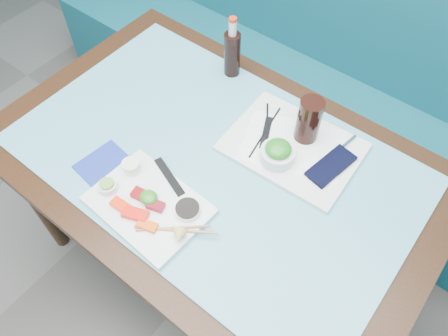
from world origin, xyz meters
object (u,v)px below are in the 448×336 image
Objects in this scene: booth_bench at (328,95)px; cola_bottle_body at (232,54)px; sashimi_plate at (149,205)px; blue_napkin at (106,167)px; seaweed_bowl at (277,155)px; serving_tray at (293,147)px; dining_table at (215,175)px; cola_glass at (309,120)px.

booth_bench is 18.31× the size of cola_bottle_body.
cola_bottle_body is (-0.16, 0.59, 0.07)m from sashimi_plate.
cola_bottle_body is 1.10× the size of blue_napkin.
sashimi_plate is at bearing -91.94° from booth_bench.
sashimi_plate is 2.00× the size of cola_bottle_body.
blue_napkin is (-0.24, -1.07, 0.39)m from booth_bench.
seaweed_bowl is 0.71× the size of blue_napkin.
dining_table is at bearing -135.80° from serving_tray.
serving_tray is at bearing 82.41° from seaweed_bowl.
sashimi_plate is at bearing -118.21° from serving_tray.
blue_napkin is (-0.41, -0.41, -0.00)m from serving_tray.
dining_table is 0.34m from blue_napkin.
booth_bench is 19.58× the size of cola_glass.
serving_tray reaches higher than blue_napkin.
dining_table is 4.26× the size of sashimi_plate.
booth_bench is 0.79m from cola_glass.
blue_napkin is at bearing -137.18° from serving_tray.
booth_bench is 20.17× the size of blue_napkin.
serving_tray is (0.17, -0.66, 0.39)m from booth_bench.
sashimi_plate is at bearing -75.19° from cola_bottle_body.
dining_table is 9.41× the size of blue_napkin.
booth_bench is 2.14× the size of dining_table.
booth_bench is at bearing 101.86° from serving_tray.
cola_bottle_body is (-0.19, -0.50, 0.47)m from booth_bench.
booth_bench is at bearing 102.31° from seaweed_bowl.
seaweed_bowl is (0.16, -0.73, 0.42)m from booth_bench.
cola_bottle_body is at bearing 153.61° from serving_tray.
blue_napkin is (-0.04, -0.57, -0.08)m from cola_bottle_body.
booth_bench reaches higher than cola_glass.
dining_table is at bearing -60.43° from cola_bottle_body.
booth_bench is at bearing 68.75° from cola_bottle_body.
sashimi_plate is at bearing -114.01° from cola_glass.
sashimi_plate is 2.14× the size of cola_glass.
cola_bottle_body is (-0.36, 0.16, 0.07)m from serving_tray.
cola_bottle_body is at bearing -111.25° from booth_bench.
blue_napkin is at bearing 177.41° from sashimi_plate.
blue_napkin is at bearing -94.26° from cola_bottle_body.
dining_table is 0.23m from seaweed_bowl.
cola_glass is (0.01, 0.05, 0.08)m from serving_tray.
cola_glass is at bearing 48.33° from blue_napkin.
cola_bottle_body reaches higher than blue_napkin.
sashimi_plate is 0.62m from cola_bottle_body.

